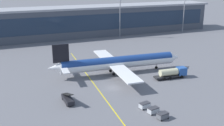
% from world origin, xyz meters
% --- Properties ---
extents(ground_plane, '(700.00, 700.00, 0.00)m').
position_xyz_m(ground_plane, '(0.00, 0.00, 0.00)').
color(ground_plane, slate).
extents(apron_lead_in_line, '(5.56, 79.85, 0.01)m').
position_xyz_m(apron_lead_in_line, '(-4.60, 2.00, 0.00)').
color(apron_lead_in_line, yellow).
rests_on(apron_lead_in_line, ground_plane).
extents(terminal_building, '(204.51, 17.27, 15.80)m').
position_xyz_m(terminal_building, '(-12.41, 75.34, 7.92)').
color(terminal_building, '#424751').
rests_on(terminal_building, ground_plane).
extents(main_airliner, '(46.23, 36.83, 11.34)m').
position_xyz_m(main_airliner, '(6.23, 11.09, 3.75)').
color(main_airliner, white).
rests_on(main_airliner, ground_plane).
extents(fuel_tanker, '(10.93, 3.17, 3.25)m').
position_xyz_m(fuel_tanker, '(20.47, 0.20, 1.75)').
color(fuel_tanker, '#232326').
rests_on(fuel_tanker, ground_plane).
extents(belt_loader, '(2.15, 6.95, 3.49)m').
position_xyz_m(belt_loader, '(-14.77, -4.89, 0.99)').
color(belt_loader, black).
rests_on(belt_loader, ground_plane).
extents(baggage_cart_0, '(2.90, 2.06, 1.48)m').
position_xyz_m(baggage_cart_0, '(3.14, -21.62, 0.78)').
color(baggage_cart_0, '#595B60').
rests_on(baggage_cart_0, ground_plane).
extents(baggage_cart_1, '(2.90, 2.06, 1.48)m').
position_xyz_m(baggage_cart_1, '(2.52, -18.48, 0.78)').
color(baggage_cart_1, '#B2B7BC').
rests_on(baggage_cart_1, ground_plane).
extents(baggage_cart_2, '(2.90, 2.06, 1.48)m').
position_xyz_m(baggage_cart_2, '(1.90, -15.35, 0.78)').
color(baggage_cart_2, '#B2B7BC').
rests_on(baggage_cart_2, ground_plane).
extents(apron_light_mast_0, '(2.80, 0.50, 23.72)m').
position_xyz_m(apron_light_mast_0, '(30.08, 63.38, 13.85)').
color(apron_light_mast_0, gray).
rests_on(apron_light_mast_0, ground_plane).
extents(apron_light_mast_1, '(2.80, 0.50, 25.63)m').
position_xyz_m(apron_light_mast_1, '(70.18, 63.38, 14.84)').
color(apron_light_mast_1, gray).
rests_on(apron_light_mast_1, ground_plane).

